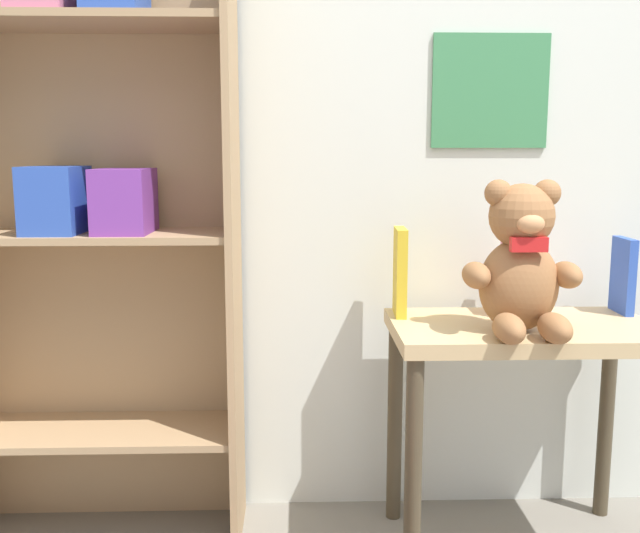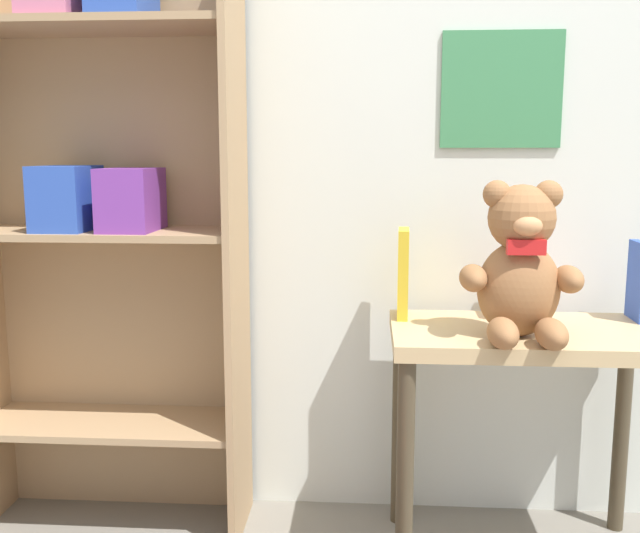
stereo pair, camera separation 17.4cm
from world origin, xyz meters
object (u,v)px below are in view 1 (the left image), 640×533
bookshelf_side (97,194)px  teddy_bear (521,264)px  display_table (522,364)px  book_standing_pink (512,279)px  book_standing_blue (623,275)px  book_standing_yellow (400,272)px

bookshelf_side → teddy_bear: 1.04m
bookshelf_side → teddy_bear: bearing=-11.6°
display_table → book_standing_pink: 0.22m
teddy_bear → book_standing_blue: (0.33, 0.19, -0.06)m
bookshelf_side → teddy_bear: bookshelf_side is taller
teddy_bear → book_standing_pink: (0.04, 0.19, -0.07)m
book_standing_pink → book_standing_yellow: bearing=-177.8°
book_standing_yellow → book_standing_blue: bearing=3.4°
bookshelf_side → book_standing_pink: size_ratio=8.70×
teddy_bear → book_standing_yellow: bearing=143.1°
bookshelf_side → book_standing_blue: size_ratio=8.11×
book_standing_yellow → teddy_bear: bearing=-34.2°
teddy_bear → book_standing_pink: 0.21m
bookshelf_side → teddy_bear: (1.01, -0.21, -0.15)m
display_table → book_standing_yellow: bearing=159.8°
book_standing_yellow → book_standing_pink: size_ratio=1.23×
bookshelf_side → display_table: 1.14m
display_table → book_standing_blue: (0.29, 0.11, 0.20)m
display_table → book_standing_blue: size_ratio=3.28×
display_table → book_standing_pink: (0.00, 0.11, 0.19)m
display_table → book_standing_pink: size_ratio=3.52×
book_standing_yellow → book_standing_blue: book_standing_yellow is taller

